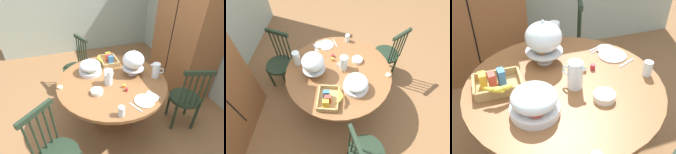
# 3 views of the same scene
# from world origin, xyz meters

# --- Properties ---
(dining_table) EXTENTS (1.36, 1.36, 0.74)m
(dining_table) POSITION_xyz_m (0.12, 0.03, 0.56)
(dining_table) COLOR brown
(dining_table) RESTS_ON ground_plane
(windsor_chair_facing_door) EXTENTS (0.42, 0.43, 0.97)m
(windsor_chair_facing_door) POSITION_xyz_m (0.44, 0.96, 0.45)
(windsor_chair_facing_door) COLOR #1E2D1E
(windsor_chair_facing_door) RESTS_ON ground_plane
(pastry_stand_with_dome) EXTENTS (0.28, 0.28, 0.34)m
(pastry_stand_with_dome) POSITION_xyz_m (0.07, 0.34, 0.94)
(pastry_stand_with_dome) COLOR silver
(pastry_stand_with_dome) RESTS_ON dining_table
(fruit_platter_covered) EXTENTS (0.30, 0.30, 0.18)m
(fruit_platter_covered) POSITION_xyz_m (-0.13, -0.18, 0.83)
(fruit_platter_covered) COLOR silver
(fruit_platter_covered) RESTS_ON dining_table
(orange_juice_pitcher) EXTENTS (0.13, 0.15, 0.20)m
(orange_juice_pitcher) POSITION_xyz_m (0.22, 0.59, 0.83)
(orange_juice_pitcher) COLOR silver
(orange_juice_pitcher) RESTS_ON dining_table
(milk_pitcher) EXTENTS (0.13, 0.16, 0.20)m
(milk_pitcher) POSITION_xyz_m (0.18, -0.03, 0.83)
(milk_pitcher) COLOR silver
(milk_pitcher) RESTS_ON dining_table
(cereal_basket) EXTENTS (0.32, 0.30, 0.12)m
(cereal_basket) POSITION_xyz_m (-0.32, 0.11, 0.78)
(cereal_basket) COLOR tan
(cereal_basket) RESTS_ON dining_table
(china_plate_large) EXTENTS (0.22, 0.22, 0.01)m
(china_plate_large) POSITION_xyz_m (0.59, 0.25, 0.75)
(china_plate_large) COLOR white
(china_plate_large) RESTS_ON dining_table
(china_plate_small) EXTENTS (0.15, 0.15, 0.01)m
(china_plate_small) POSITION_xyz_m (0.58, 0.34, 0.76)
(china_plate_small) COLOR white
(china_plate_small) RESTS_ON china_plate_large
(cereal_bowl) EXTENTS (0.14, 0.14, 0.04)m
(cereal_bowl) POSITION_xyz_m (0.31, -0.20, 0.76)
(cereal_bowl) COLOR white
(cereal_bowl) RESTS_ON dining_table
(drinking_glass) EXTENTS (0.06, 0.06, 0.11)m
(drinking_glass) POSITION_xyz_m (0.71, -0.06, 0.80)
(drinking_glass) COLOR silver
(drinking_glass) RESTS_ON dining_table
(jam_jar_strawberry) EXTENTS (0.04, 0.04, 0.04)m
(jam_jar_strawberry) POSITION_xyz_m (0.37, 0.13, 0.76)
(jam_jar_strawberry) COLOR #B7282D
(jam_jar_strawberry) RESTS_ON dining_table
(jam_jar_apricot) EXTENTS (0.04, 0.04, 0.04)m
(jam_jar_apricot) POSITION_xyz_m (0.30, 0.13, 0.76)
(jam_jar_apricot) COLOR orange
(jam_jar_apricot) RESTS_ON dining_table
(table_knife) EXTENTS (0.16, 0.08, 0.01)m
(table_knife) POSITION_xyz_m (0.54, 0.38, 0.74)
(table_knife) COLOR silver
(table_knife) RESTS_ON dining_table
(dinner_fork) EXTENTS (0.16, 0.08, 0.01)m
(dinner_fork) POSITION_xyz_m (0.52, 0.40, 0.74)
(dinner_fork) COLOR silver
(dinner_fork) RESTS_ON dining_table
(soup_spoon) EXTENTS (0.16, 0.08, 0.01)m
(soup_spoon) POSITION_xyz_m (0.65, 0.12, 0.74)
(soup_spoon) COLOR silver
(soup_spoon) RESTS_ON dining_table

